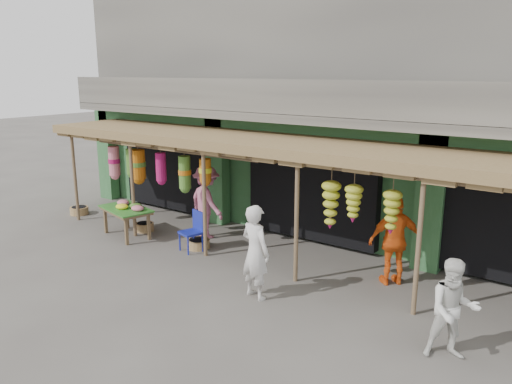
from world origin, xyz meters
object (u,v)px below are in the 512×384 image
Objects in this scene: flower_table at (127,210)px; blue_chair at (194,229)px; person_shopper at (207,202)px; person_front at (255,252)px; person_right at (453,310)px; person_vendor at (395,240)px.

flower_table is 2.17m from blue_chair.
person_front is at bearing 161.32° from person_shopper.
person_shopper is at bearing -22.97° from person_front.
blue_chair is 6.50m from person_right.
person_right is at bearing 7.66° from flower_table.
person_shopper reaches higher than person_right.
person_shopper is (1.74, 1.19, 0.22)m from flower_table.
person_vendor reaches higher than person_right.
person_vendor reaches higher than blue_chair.
person_shopper reaches higher than person_vendor.
blue_chair is at bearing 129.31° from person_shopper.
person_front is at bearing -7.94° from blue_chair.
flower_table is at bearing 0.23° from person_front.
person_vendor is 0.98× the size of person_shopper.
person_right is 7.13m from person_shopper.
person_vendor is (-1.72, 2.14, 0.14)m from person_right.
person_vendor reaches higher than person_front.
person_shopper is at bearing 48.19° from flower_table.
flower_table is 0.88× the size of person_shopper.
person_front is 1.16× the size of person_right.
blue_chair is 1.11m from person_shopper.
person_vendor is (1.93, 2.18, 0.01)m from person_front.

